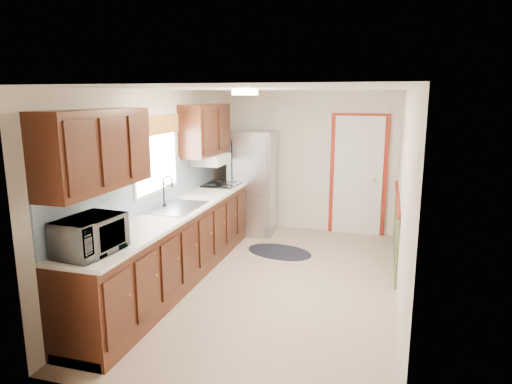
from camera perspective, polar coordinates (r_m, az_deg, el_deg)
The scene contains 8 objects.
room_shell at distance 5.54m, azimuth 2.25°, elevation 0.25°, with size 3.20×5.20×2.52m.
kitchen_run at distance 5.78m, azimuth -10.48°, elevation -3.42°, with size 0.63×4.00×2.20m.
back_wall_trim at distance 7.62m, azimuth 13.55°, elevation 0.76°, with size 1.12×2.30×2.08m.
ceiling_fixture at distance 5.31m, azimuth -1.39°, elevation 12.35°, with size 0.30×0.30×0.06m, color #FFD88C.
microwave at distance 4.31m, azimuth -20.07°, elevation -4.66°, with size 0.60×0.33×0.41m, color white.
refrigerator at distance 7.77m, azimuth -0.39°, elevation 1.21°, with size 0.77×0.75×1.75m.
rug at distance 6.98m, azimuth 2.93°, elevation -7.46°, with size 1.02×0.66×0.01m, color black.
cooktop at distance 7.25m, azimuth -4.25°, elevation 1.00°, with size 0.51×0.61×0.02m, color black.
Camera 1 is at (1.29, -5.27, 2.32)m, focal length 32.00 mm.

